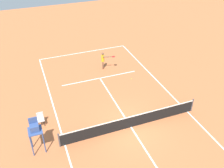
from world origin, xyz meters
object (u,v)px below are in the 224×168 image
player_serving (103,59)px  courtside_chair_mid (41,118)px  tennis_ball (131,79)px  umpire_chair (35,130)px

player_serving → courtside_chair_mid: size_ratio=1.75×
tennis_ball → courtside_chair_mid: size_ratio=0.07×
courtside_chair_mid → umpire_chair: bearing=78.7°
player_serving → umpire_chair: bearing=-24.3°
player_serving → courtside_chair_mid: (6.45, 5.62, -0.45)m
player_serving → tennis_ball: size_ratio=24.42×
player_serving → umpire_chair: size_ratio=0.69×
tennis_ball → umpire_chair: (8.55, 5.27, 1.57)m
courtside_chair_mid → tennis_ball: bearing=-159.3°
umpire_chair → courtside_chair_mid: (-0.44, -2.20, -1.07)m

